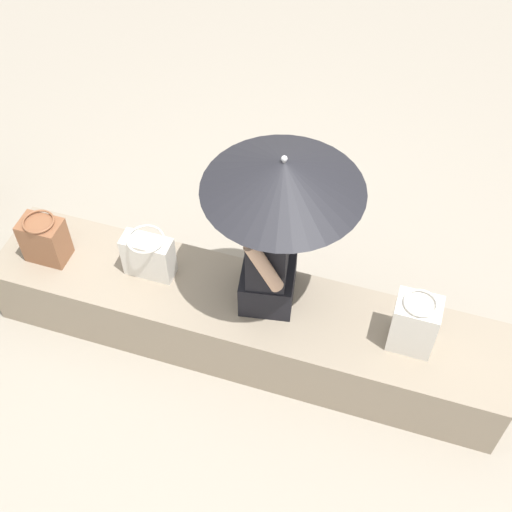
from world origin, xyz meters
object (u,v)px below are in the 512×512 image
object	(u,v)px
handbag_black	(414,324)
parasol	(284,176)
shoulder_bag_spare	(148,256)
tote_bag_canvas	(44,239)
person_seated	(269,248)

from	to	relation	value
handbag_black	parasol	bearing A→B (deg)	170.79
shoulder_bag_spare	parasol	bearing A→B (deg)	7.14
tote_bag_canvas	parasol	bearing A→B (deg)	6.89
shoulder_bag_spare	handbag_black	bearing A→B (deg)	-1.15
handbag_black	tote_bag_canvas	world-z (taller)	handbag_black
parasol	tote_bag_canvas	bearing A→B (deg)	-173.11
person_seated	parasol	distance (m)	0.48
person_seated	shoulder_bag_spare	distance (m)	0.72
tote_bag_canvas	handbag_black	bearing A→B (deg)	1.10
person_seated	tote_bag_canvas	xyz separation A→B (m)	(-1.28, -0.12, -0.25)
tote_bag_canvas	shoulder_bag_spare	xyz separation A→B (m)	(0.60, 0.07, -0.00)
tote_bag_canvas	person_seated	bearing A→B (deg)	5.20
person_seated	handbag_black	bearing A→B (deg)	-5.50
parasol	person_seated	bearing A→B (deg)	-138.86
handbag_black	shoulder_bag_spare	size ratio (longest dim) A/B	1.24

